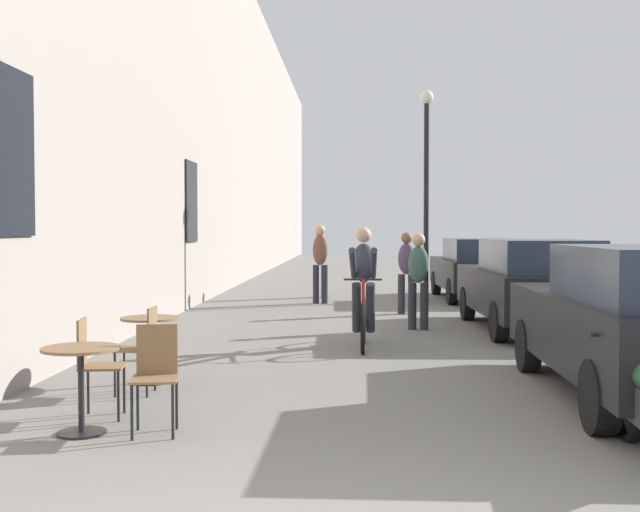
% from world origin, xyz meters
% --- Properties ---
extents(building_facade_left, '(0.54, 68.00, 9.72)m').
position_xyz_m(building_facade_left, '(-3.45, 14.00, 4.86)').
color(building_facade_left, gray).
rests_on(building_facade_left, ground_plane).
extents(cafe_table_near, '(0.64, 0.64, 0.72)m').
position_xyz_m(cafe_table_near, '(-1.98, 2.83, 0.52)').
color(cafe_table_near, black).
rests_on(cafe_table_near, ground_plane).
extents(cafe_chair_near_toward_street, '(0.43, 0.43, 0.89)m').
position_xyz_m(cafe_chair_near_toward_street, '(-1.38, 2.91, 0.52)').
color(cafe_chair_near_toward_street, black).
rests_on(cafe_chair_near_toward_street, ground_plane).
extents(cafe_chair_near_toward_wall, '(0.43, 0.43, 0.89)m').
position_xyz_m(cafe_chair_near_toward_wall, '(-2.06, 3.38, 0.52)').
color(cafe_chair_near_toward_wall, black).
rests_on(cafe_chair_near_toward_wall, ground_plane).
extents(cafe_table_mid, '(0.64, 0.64, 0.72)m').
position_xyz_m(cafe_table_mid, '(-1.98, 4.99, 0.52)').
color(cafe_table_mid, black).
rests_on(cafe_table_mid, ground_plane).
extents(cafe_chair_mid_toward_street, '(0.38, 0.38, 0.89)m').
position_xyz_m(cafe_chair_mid_toward_street, '(-1.90, 4.40, 0.52)').
color(cafe_chair_mid_toward_street, black).
rests_on(cafe_chair_mid_toward_street, ground_plane).
extents(cyclist_on_bicycle, '(0.52, 1.76, 1.74)m').
position_xyz_m(cyclist_on_bicycle, '(0.39, 7.75, 0.81)').
color(cyclist_on_bicycle, black).
rests_on(cyclist_on_bicycle, ground_plane).
extents(pedestrian_near, '(0.37, 0.28, 1.61)m').
position_xyz_m(pedestrian_near, '(1.33, 9.66, 0.91)').
color(pedestrian_near, '#26262D').
rests_on(pedestrian_near, ground_plane).
extents(pedestrian_mid, '(0.34, 0.24, 1.61)m').
position_xyz_m(pedestrian_mid, '(1.29, 12.09, 0.91)').
color(pedestrian_mid, '#26262D').
rests_on(pedestrian_mid, ground_plane).
extents(pedestrian_far, '(0.37, 0.29, 1.76)m').
position_xyz_m(pedestrian_far, '(-0.50, 14.16, 0.99)').
color(pedestrian_far, '#26262D').
rests_on(pedestrian_far, ground_plane).
extents(pedestrian_furthest, '(0.35, 0.26, 1.63)m').
position_xyz_m(pedestrian_furthest, '(-0.58, 15.67, 0.92)').
color(pedestrian_furthest, '#26262D').
rests_on(pedestrian_furthest, ground_plane).
extents(street_lamp, '(0.32, 0.32, 4.90)m').
position_xyz_m(street_lamp, '(1.94, 15.01, 3.11)').
color(street_lamp, black).
rests_on(street_lamp, ground_plane).
extents(parked_car_second, '(1.88, 4.30, 1.51)m').
position_xyz_m(parked_car_second, '(3.19, 9.56, 0.78)').
color(parked_car_second, black).
rests_on(parked_car_second, ground_plane).
extents(parked_car_third, '(1.82, 4.13, 1.45)m').
position_xyz_m(parked_car_third, '(3.16, 15.24, 0.75)').
color(parked_car_third, black).
rests_on(parked_car_third, ground_plane).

